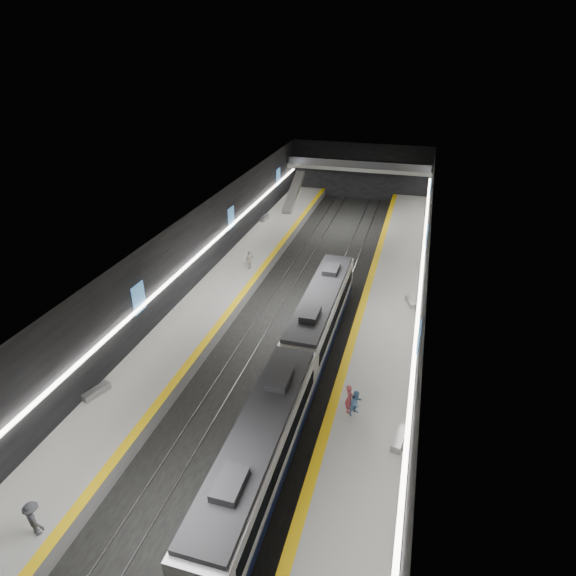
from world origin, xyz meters
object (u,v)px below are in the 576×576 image
(escalator, at_px, (294,192))
(bench_right_near, at_px, (399,439))
(passenger_left_b, at_px, (34,519))
(bench_right_far, at_px, (410,302))
(train, at_px, (296,368))
(passenger_right_a, at_px, (349,399))
(passenger_right_b, at_px, (356,403))
(bench_left_near, at_px, (96,392))
(passenger_left_a, at_px, (249,260))
(bench_left_far, at_px, (265,218))

(escalator, bearing_deg, bench_right_near, -66.69)
(escalator, xyz_separation_m, passenger_left_b, (1.33, -49.75, -0.93))
(bench_right_near, bearing_deg, bench_right_far, 100.65)
(train, relative_size, bench_right_near, 15.63)
(bench_right_near, bearing_deg, passenger_right_a, 160.58)
(bench_right_far, height_order, passenger_right_b, passenger_right_b)
(passenger_right_a, bearing_deg, bench_left_near, 94.57)
(passenger_right_a, bearing_deg, passenger_left_b, 128.10)
(passenger_left_a, bearing_deg, bench_left_near, 15.87)
(escalator, relative_size, bench_right_near, 4.16)
(train, distance_m, escalator, 37.30)
(bench_left_far, distance_m, bench_right_near, 38.14)
(passenger_right_a, xyz_separation_m, passenger_left_a, (-12.74, 17.39, -0.02))
(escalator, distance_m, passenger_left_a, 20.35)
(train, distance_m, passenger_left_b, 16.31)
(bench_right_far, bearing_deg, passenger_left_a, 150.41)
(bench_left_far, bearing_deg, bench_right_near, -56.28)
(bench_left_near, distance_m, bench_right_far, 25.61)
(train, distance_m, passenger_left_a, 18.01)
(train, xyz_separation_m, passenger_left_a, (-8.94, 15.63, -0.26))
(bench_left_far, bearing_deg, train, -64.05)
(passenger_left_a, relative_size, passenger_left_b, 0.97)
(train, bearing_deg, bench_right_near, -26.76)
(passenger_right_a, bearing_deg, train, 59.23)
(passenger_left_a, bearing_deg, escalator, -152.59)
(bench_left_far, height_order, bench_right_near, same)
(bench_left_near, height_order, passenger_left_a, passenger_left_a)
(bench_right_far, xyz_separation_m, passenger_right_b, (-2.42, -14.73, 0.65))
(train, xyz_separation_m, escalator, (-10.00, 35.93, 0.70))
(bench_right_near, bearing_deg, bench_left_far, 129.43)
(bench_left_near, relative_size, passenger_right_a, 0.99)
(bench_right_far, bearing_deg, bench_right_near, -108.29)
(train, height_order, bench_right_near, train)
(bench_left_far, height_order, passenger_right_b, passenger_right_b)
(passenger_left_b, bearing_deg, passenger_right_b, -117.20)
(passenger_right_a, bearing_deg, passenger_left_a, 30.28)
(escalator, bearing_deg, passenger_left_a, -87.01)
(passenger_right_a, height_order, passenger_left_b, passenger_left_b)
(escalator, height_order, bench_left_near, escalator)
(escalator, height_order, passenger_right_a, escalator)
(train, height_order, passenger_right_b, train)
(bench_right_near, xyz_separation_m, passenger_left_a, (-15.94, 19.16, 0.71))
(escalator, height_order, bench_left_far, escalator)
(bench_right_near, height_order, passenger_right_a, passenger_right_a)
(bench_right_far, height_order, passenger_right_a, passenger_right_a)
(passenger_right_b, bearing_deg, escalator, 57.56)
(bench_left_far, relative_size, bench_right_far, 1.17)
(passenger_right_b, distance_m, passenger_left_a, 21.96)
(bench_left_near, bearing_deg, passenger_left_a, 99.92)
(passenger_left_a, distance_m, passenger_left_b, 29.45)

